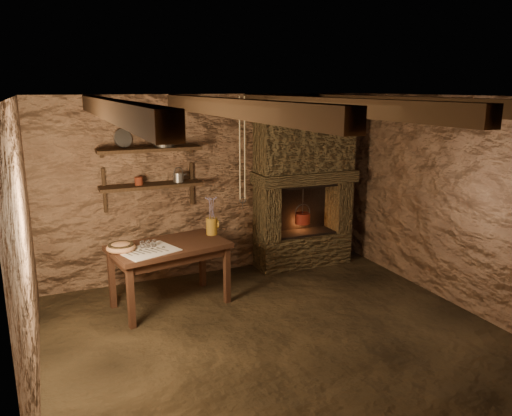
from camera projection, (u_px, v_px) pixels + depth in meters
name	position (u px, v px, depth m)	size (l,w,h in m)	color
floor	(276.00, 334.00, 5.15)	(4.50, 4.50, 0.00)	black
back_wall	(213.00, 186.00, 6.65)	(4.50, 0.04, 2.40)	#4A3022
front_wall	(417.00, 301.00, 3.08)	(4.50, 0.04, 2.40)	#4A3022
left_wall	(25.00, 252.00, 4.00)	(0.04, 4.00, 2.40)	#4A3022
right_wall	(454.00, 202.00, 5.73)	(0.04, 4.00, 2.40)	#4A3022
ceiling	(279.00, 97.00, 4.58)	(4.50, 4.00, 0.04)	black
beam_far_left	(112.00, 109.00, 4.03)	(0.14, 3.95, 0.16)	black
beam_mid_left	(228.00, 107.00, 4.41)	(0.14, 3.95, 0.16)	black
beam_mid_right	(326.00, 106.00, 4.79)	(0.14, 3.95, 0.16)	black
beam_far_right	(409.00, 104.00, 5.18)	(0.14, 3.95, 0.16)	black
shelf_lower	(151.00, 186.00, 6.16)	(1.25, 0.30, 0.04)	black
shelf_upper	(150.00, 149.00, 6.05)	(1.25, 0.30, 0.04)	black
hearth	(304.00, 180.00, 6.92)	(1.43, 0.51, 2.30)	#312718
work_table	(170.00, 273.00, 5.76)	(1.41, 0.97, 0.74)	#321B11
linen_cloth	(149.00, 251.00, 5.45)	(0.58, 0.47, 0.01)	silver
pewter_cutlery_row	(149.00, 250.00, 5.43)	(0.48, 0.19, 0.01)	gray
drinking_glasses	(148.00, 244.00, 5.54)	(0.19, 0.06, 0.07)	silver
stoneware_jug	(212.00, 218.00, 6.02)	(0.18, 0.18, 0.47)	#A87720
wooden_bowl	(121.00, 248.00, 5.44)	(0.32, 0.32, 0.11)	#AA7149
iron_stockpot	(164.00, 139.00, 6.10)	(0.25, 0.25, 0.19)	#2A2725
tin_pan	(123.00, 138.00, 6.00)	(0.23, 0.23, 0.03)	gray
small_kettle	(178.00, 177.00, 6.27)	(0.17, 0.13, 0.18)	gray
rusty_tin	(139.00, 181.00, 6.09)	(0.10, 0.10, 0.10)	#541D10
red_pot	(302.00, 218.00, 6.98)	(0.26, 0.26, 0.54)	maroon
hanging_ropes	(242.00, 149.00, 5.68)	(0.08, 0.08, 1.20)	beige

